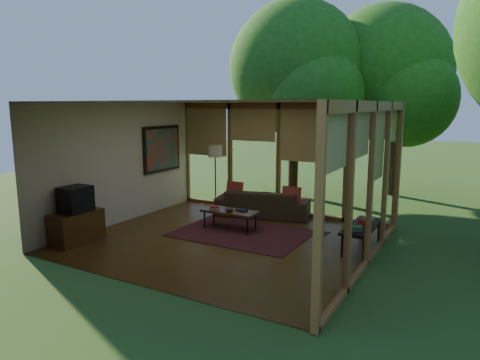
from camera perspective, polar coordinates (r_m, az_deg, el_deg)
The scene contains 25 objects.
floor at distance 8.58m, azimuth -1.93°, elevation -7.95°, with size 5.50×5.50×0.00m, color brown.
ceiling at distance 8.16m, azimuth -2.04°, elevation 10.40°, with size 5.50×5.50×0.00m, color silver.
wall_left at distance 9.96m, azimuth -15.63°, elevation 2.17°, with size 0.04×5.00×2.70m, color beige.
wall_front at distance 6.30m, azimuth -13.91°, elevation -2.13°, with size 5.50×0.04×2.70m, color beige.
window_wall_back at distance 10.46m, azimuth 5.17°, elevation 2.85°, with size 5.50×0.12×2.70m, color brown.
window_wall_right at distance 7.24m, azimuth 16.94°, elevation -0.71°, with size 0.12×5.00×2.70m, color brown.
tree_nw at distance 12.51m, azimuth 7.47°, elevation 14.53°, with size 3.75×3.75×5.53m.
tree_ne at distance 13.54m, azimuth 18.59°, elevation 13.46°, with size 3.84×3.84×5.51m.
rug at distance 8.97m, azimuth 0.21°, elevation -7.09°, with size 2.68×1.90×0.01m, color maroon.
sofa at distance 10.26m, azimuth 3.06°, elevation -3.09°, with size 2.20×0.86×0.64m, color #382A1C.
pillow_left at distance 10.51m, azimuth -0.72°, elevation -1.32°, with size 0.40×0.13×0.40m, color maroon.
pillow_right at distance 9.86m, azimuth 6.85°, elevation -2.12°, with size 0.41×0.14×0.41m, color maroon.
ct_book_lower at distance 9.26m, azimuth -3.40°, elevation -3.79°, with size 0.18×0.13×0.03m, color #ABA29B.
ct_book_upper at distance 9.25m, azimuth -3.40°, elevation -3.61°, with size 0.16×0.12×0.03m, color maroon.
ct_book_side at distance 9.07m, azimuth 0.24°, elevation -4.05°, with size 0.22×0.16×0.03m, color black.
ct_bowl at distance 9.01m, azimuth -1.43°, elevation -4.02°, with size 0.16×0.16×0.07m, color black.
media_cabinet at distance 8.96m, azimuth -20.94°, elevation -5.83°, with size 0.50×1.00×0.60m, color #503415.
television at distance 8.82m, azimuth -21.08°, elevation -2.41°, with size 0.45×0.55×0.50m, color black.
console_book_a at distance 7.86m, azimuth 14.72°, elevation -6.17°, with size 0.23×0.16×0.08m, color #335A46.
console_book_b at distance 8.28m, azimuth 15.53°, elevation -5.35°, with size 0.20×0.15×0.09m, color maroon.
console_book_c at distance 8.66m, azimuth 16.17°, elevation -4.82°, with size 0.23×0.16×0.06m, color #ABA29B.
floor_lamp at distance 10.79m, azimuth -3.32°, elevation 3.40°, with size 0.36×0.36×1.65m.
coffee_table at distance 9.13m, azimuth -1.38°, elevation -4.28°, with size 1.20×0.50×0.43m.
side_console at distance 8.26m, azimuth 15.41°, elevation -6.05°, with size 0.60×1.40×0.46m.
wall_painting at distance 10.94m, azimuth -10.36°, elevation 4.10°, with size 0.06×1.35×1.15m.
Camera 1 is at (4.25, -6.97, 2.64)m, focal length 32.00 mm.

